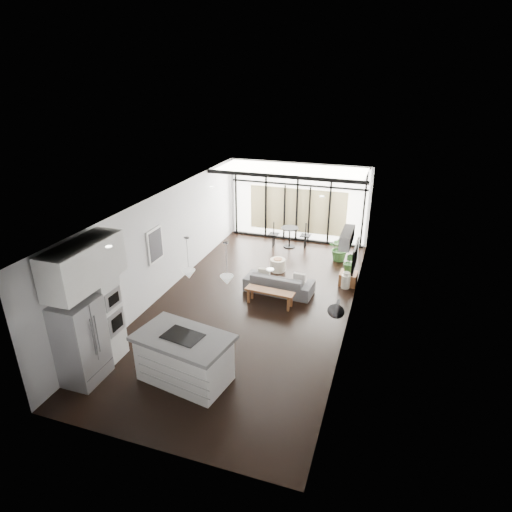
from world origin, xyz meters
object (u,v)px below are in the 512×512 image
Objects in this scene: console_bench at (270,297)px; milk_can at (346,280)px; fridge at (81,341)px; island at (184,358)px; sofa at (279,280)px; pouf at (278,265)px; tv at (355,256)px.

console_bench is 2.38m from milk_can.
console_bench is (2.62, 3.96, -0.66)m from fridge.
island is at bearing -116.78° from milk_can.
fridge is 0.92× the size of sofa.
console_bench is (0.74, 3.36, -0.29)m from island.
pouf is 2.88m from tv.
console_bench is 2.69× the size of milk_can.
pouf is (2.25, 6.04, -0.68)m from fridge.
fridge is 6.74m from tv.
tv is at bearing -26.26° from pouf.
sofa is at bearing 60.67° from fridge.
island reaches higher than console_bench.
sofa is 3.90× the size of milk_can.
tv is (2.38, -1.17, 1.11)m from pouf.
console_bench is (-0.04, -0.77, -0.16)m from sofa.
sofa is 2.19m from tv.
fridge is 1.58× the size of tv.
pouf is at bearing 167.07° from milk_can.
sofa is 0.79m from console_bench.
sofa reaches higher than milk_can.
milk_can is (1.73, 0.82, -0.13)m from sofa.
island is at bearing -98.11° from console_bench.
pouf is (0.37, 5.44, -0.31)m from island.
fridge reaches higher than pouf.
sofa is 1.45× the size of console_bench.
pouf is at bearing 153.74° from tv.
island is at bearing -122.78° from tv.
island is 0.97× the size of sofa.
tv is (4.63, 4.87, 0.43)m from fridge.
island is at bearing -93.88° from pouf.
fridge is at bearing -133.58° from tv.
sofa is 4.01× the size of pouf.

